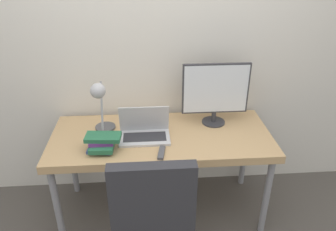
{
  "coord_description": "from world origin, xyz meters",
  "views": [
    {
      "loc": [
        -0.11,
        -1.78,
        2.03
      ],
      "look_at": [
        0.05,
        0.32,
        0.93
      ],
      "focal_mm": 35.0,
      "sensor_mm": 36.0,
      "label": 1
    }
  ],
  "objects_px": {
    "monitor": "(215,92)",
    "desk_lamp": "(100,101)",
    "office_chair": "(153,224)",
    "book_stack": "(102,142)",
    "laptop": "(145,131)"
  },
  "relations": [
    {
      "from": "monitor",
      "to": "book_stack",
      "type": "xyz_separation_m",
      "value": [
        -0.86,
        -0.33,
        -0.21
      ]
    },
    {
      "from": "office_chair",
      "to": "book_stack",
      "type": "height_order",
      "value": "office_chair"
    },
    {
      "from": "desk_lamp",
      "to": "office_chair",
      "type": "relative_size",
      "value": 0.41
    },
    {
      "from": "desk_lamp",
      "to": "book_stack",
      "type": "bearing_deg",
      "value": -86.56
    },
    {
      "from": "laptop",
      "to": "desk_lamp",
      "type": "xyz_separation_m",
      "value": [
        -0.31,
        0.03,
        0.25
      ]
    },
    {
      "from": "monitor",
      "to": "office_chair",
      "type": "height_order",
      "value": "monitor"
    },
    {
      "from": "desk_lamp",
      "to": "laptop",
      "type": "bearing_deg",
      "value": -4.89
    },
    {
      "from": "laptop",
      "to": "office_chair",
      "type": "xyz_separation_m",
      "value": [
        0.04,
        -0.72,
        -0.2
      ]
    },
    {
      "from": "monitor",
      "to": "office_chair",
      "type": "relative_size",
      "value": 0.47
    },
    {
      "from": "monitor",
      "to": "book_stack",
      "type": "height_order",
      "value": "monitor"
    },
    {
      "from": "desk_lamp",
      "to": "monitor",
      "type": "bearing_deg",
      "value": 10.54
    },
    {
      "from": "laptop",
      "to": "book_stack",
      "type": "xyz_separation_m",
      "value": [
        -0.3,
        -0.15,
        0.01
      ]
    },
    {
      "from": "monitor",
      "to": "desk_lamp",
      "type": "xyz_separation_m",
      "value": [
        -0.87,
        -0.16,
        0.02
      ]
    },
    {
      "from": "laptop",
      "to": "office_chair",
      "type": "bearing_deg",
      "value": -87.18
    },
    {
      "from": "laptop",
      "to": "book_stack",
      "type": "relative_size",
      "value": 1.47
    }
  ]
}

